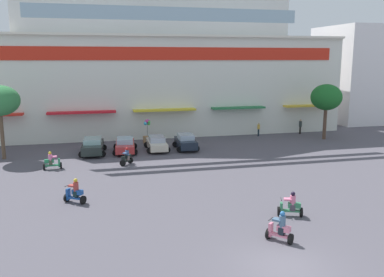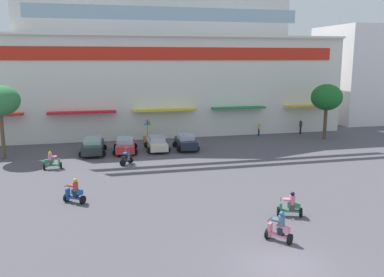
{
  "view_description": "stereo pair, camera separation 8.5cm",
  "coord_description": "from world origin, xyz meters",
  "px_view_note": "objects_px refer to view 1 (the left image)",
  "views": [
    {
      "loc": [
        -7.76,
        -15.16,
        8.81
      ],
      "look_at": [
        0.68,
        19.07,
        2.03
      ],
      "focal_mm": 39.0,
      "sensor_mm": 36.0,
      "label": 1
    },
    {
      "loc": [
        -7.68,
        -15.18,
        8.81
      ],
      "look_at": [
        0.68,
        19.07,
        2.03
      ],
      "focal_mm": 39.0,
      "sensor_mm": 36.0,
      "label": 2
    }
  ],
  "objects_px": {
    "parked_car_2": "(157,143)",
    "balloon_vendor_cart": "(147,132)",
    "pedestrian_0": "(300,125)",
    "parked_car_3": "(186,142)",
    "scooter_rider_2": "(75,193)",
    "pedestrian_1": "(259,128)",
    "plaza_tree_1": "(326,98)",
    "parked_car_0": "(93,146)",
    "scooter_rider_0": "(127,158)",
    "scooter_rider_5": "(52,162)",
    "scooter_rider_3": "(291,206)",
    "scooter_rider_4": "(280,229)",
    "parked_car_1": "(125,145)"
  },
  "relations": [
    {
      "from": "parked_car_3",
      "to": "scooter_rider_0",
      "type": "distance_m",
      "value": 7.7
    },
    {
      "from": "scooter_rider_4",
      "to": "scooter_rider_5",
      "type": "xyz_separation_m",
      "value": [
        -11.91,
        16.88,
        -0.03
      ]
    },
    {
      "from": "pedestrian_1",
      "to": "parked_car_1",
      "type": "bearing_deg",
      "value": -162.79
    },
    {
      "from": "scooter_rider_0",
      "to": "balloon_vendor_cart",
      "type": "xyz_separation_m",
      "value": [
        2.97,
        8.65,
        0.58
      ]
    },
    {
      "from": "plaza_tree_1",
      "to": "scooter_rider_0",
      "type": "bearing_deg",
      "value": -164.56
    },
    {
      "from": "scooter_rider_2",
      "to": "pedestrian_1",
      "type": "bearing_deg",
      "value": 42.78
    },
    {
      "from": "scooter_rider_4",
      "to": "scooter_rider_5",
      "type": "distance_m",
      "value": 20.66
    },
    {
      "from": "parked_car_2",
      "to": "pedestrian_0",
      "type": "height_order",
      "value": "pedestrian_0"
    },
    {
      "from": "parked_car_1",
      "to": "pedestrian_0",
      "type": "height_order",
      "value": "pedestrian_0"
    },
    {
      "from": "pedestrian_1",
      "to": "balloon_vendor_cart",
      "type": "relative_size",
      "value": 0.61
    },
    {
      "from": "scooter_rider_4",
      "to": "scooter_rider_3",
      "type": "bearing_deg",
      "value": 54.86
    },
    {
      "from": "plaza_tree_1",
      "to": "pedestrian_1",
      "type": "relative_size",
      "value": 3.88
    },
    {
      "from": "scooter_rider_3",
      "to": "scooter_rider_5",
      "type": "bearing_deg",
      "value": 135.05
    },
    {
      "from": "scooter_rider_5",
      "to": "scooter_rider_4",
      "type": "bearing_deg",
      "value": -54.79
    },
    {
      "from": "scooter_rider_2",
      "to": "scooter_rider_3",
      "type": "bearing_deg",
      "value": -23.55
    },
    {
      "from": "plaza_tree_1",
      "to": "parked_car_0",
      "type": "relative_size",
      "value": 1.32
    },
    {
      "from": "parked_car_1",
      "to": "scooter_rider_5",
      "type": "bearing_deg",
      "value": -142.55
    },
    {
      "from": "parked_car_1",
      "to": "scooter_rider_2",
      "type": "xyz_separation_m",
      "value": [
        -4.24,
        -13.56,
        -0.06
      ]
    },
    {
      "from": "parked_car_2",
      "to": "pedestrian_0",
      "type": "relative_size",
      "value": 2.51
    },
    {
      "from": "scooter_rider_2",
      "to": "balloon_vendor_cart",
      "type": "relative_size",
      "value": 0.62
    },
    {
      "from": "scooter_rider_4",
      "to": "pedestrian_0",
      "type": "xyz_separation_m",
      "value": [
        15.38,
        26.68,
        0.36
      ]
    },
    {
      "from": "scooter_rider_2",
      "to": "pedestrian_1",
      "type": "distance_m",
      "value": 27.1
    },
    {
      "from": "parked_car_2",
      "to": "parked_car_3",
      "type": "height_order",
      "value": "parked_car_3"
    },
    {
      "from": "scooter_rider_3",
      "to": "scooter_rider_5",
      "type": "height_order",
      "value": "scooter_rider_5"
    },
    {
      "from": "plaza_tree_1",
      "to": "balloon_vendor_cart",
      "type": "relative_size",
      "value": 2.38
    },
    {
      "from": "parked_car_0",
      "to": "scooter_rider_0",
      "type": "height_order",
      "value": "parked_car_0"
    },
    {
      "from": "parked_car_3",
      "to": "balloon_vendor_cart",
      "type": "height_order",
      "value": "balloon_vendor_cart"
    },
    {
      "from": "scooter_rider_3",
      "to": "parked_car_1",
      "type": "bearing_deg",
      "value": 112.31
    },
    {
      "from": "parked_car_1",
      "to": "scooter_rider_5",
      "type": "height_order",
      "value": "scooter_rider_5"
    },
    {
      "from": "scooter_rider_4",
      "to": "pedestrian_0",
      "type": "relative_size",
      "value": 0.9
    },
    {
      "from": "parked_car_2",
      "to": "parked_car_3",
      "type": "xyz_separation_m",
      "value": [
        2.83,
        -0.33,
        0.06
      ]
    },
    {
      "from": "plaza_tree_1",
      "to": "scooter_rider_3",
      "type": "distance_m",
      "value": 25.07
    },
    {
      "from": "plaza_tree_1",
      "to": "parked_car_3",
      "type": "distance_m",
      "value": 16.66
    },
    {
      "from": "scooter_rider_4",
      "to": "pedestrian_0",
      "type": "bearing_deg",
      "value": 60.04
    },
    {
      "from": "scooter_rider_2",
      "to": "scooter_rider_5",
      "type": "height_order",
      "value": "scooter_rider_2"
    },
    {
      "from": "parked_car_2",
      "to": "pedestrian_1",
      "type": "distance_m",
      "value": 13.44
    },
    {
      "from": "scooter_rider_5",
      "to": "parked_car_0",
      "type": "bearing_deg",
      "value": 55.57
    },
    {
      "from": "parked_car_2",
      "to": "scooter_rider_3",
      "type": "xyz_separation_m",
      "value": [
        4.64,
        -18.93,
        -0.12
      ]
    },
    {
      "from": "parked_car_1",
      "to": "scooter_rider_3",
      "type": "bearing_deg",
      "value": -67.69
    },
    {
      "from": "parked_car_2",
      "to": "balloon_vendor_cart",
      "type": "bearing_deg",
      "value": 95.89
    },
    {
      "from": "parked_car_2",
      "to": "pedestrian_1",
      "type": "bearing_deg",
      "value": 20.38
    },
    {
      "from": "scooter_rider_0",
      "to": "pedestrian_0",
      "type": "height_order",
      "value": "pedestrian_0"
    },
    {
      "from": "plaza_tree_1",
      "to": "parked_car_3",
      "type": "xyz_separation_m",
      "value": [
        -16.14,
        -1.57,
        -3.84
      ]
    },
    {
      "from": "scooter_rider_2",
      "to": "scooter_rider_5",
      "type": "distance_m",
      "value": 8.98
    },
    {
      "from": "parked_car_2",
      "to": "balloon_vendor_cart",
      "type": "xyz_separation_m",
      "value": [
        -0.39,
        3.74,
        0.48
      ]
    },
    {
      "from": "scooter_rider_0",
      "to": "pedestrian_1",
      "type": "relative_size",
      "value": 0.93
    },
    {
      "from": "parked_car_3",
      "to": "scooter_rider_2",
      "type": "height_order",
      "value": "scooter_rider_2"
    },
    {
      "from": "scooter_rider_5",
      "to": "parked_car_1",
      "type": "bearing_deg",
      "value": 37.45
    },
    {
      "from": "plaza_tree_1",
      "to": "scooter_rider_0",
      "type": "distance_m",
      "value": 23.5
    },
    {
      "from": "parked_car_1",
      "to": "scooter_rider_2",
      "type": "height_order",
      "value": "scooter_rider_2"
    }
  ]
}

